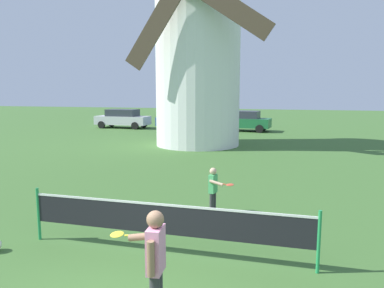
# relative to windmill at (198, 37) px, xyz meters

# --- Properties ---
(windmill) EXTENTS (8.62, 5.43, 12.71)m
(windmill) POSITION_rel_windmill_xyz_m (0.00, 0.00, 0.00)
(windmill) COLOR white
(windmill) RESTS_ON ground_plane
(tennis_net) EXTENTS (5.55, 0.06, 1.10)m
(tennis_net) POSITION_rel_windmill_xyz_m (2.90, -13.99, -5.35)
(tennis_net) COLOR #238E4C
(tennis_net) RESTS_ON ground_plane
(player_near) EXTENTS (0.84, 0.54, 1.53)m
(player_near) POSITION_rel_windmill_xyz_m (3.45, -15.92, -5.17)
(player_near) COLOR #333338
(player_near) RESTS_ON ground_plane
(player_far) EXTENTS (0.68, 0.60, 1.17)m
(player_far) POSITION_rel_windmill_xyz_m (3.31, -11.42, -5.38)
(player_far) COLOR #333338
(player_far) RESTS_ON ground_plane
(parked_car_silver) EXTENTS (4.54, 2.00, 1.56)m
(parked_car_silver) POSITION_rel_windmill_xyz_m (-8.49, 7.93, -5.23)
(parked_car_silver) COLOR silver
(parked_car_silver) RESTS_ON ground_plane
(parked_car_blue) EXTENTS (3.93, 2.12, 1.56)m
(parked_car_blue) POSITION_rel_windmill_xyz_m (-3.38, 8.01, -5.23)
(parked_car_blue) COLOR #334C99
(parked_car_blue) RESTS_ON ground_plane
(parked_car_green) EXTENTS (4.10, 2.20, 1.56)m
(parked_car_green) POSITION_rel_windmill_xyz_m (1.66, 8.13, -5.23)
(parked_car_green) COLOR #1E6638
(parked_car_green) RESTS_ON ground_plane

